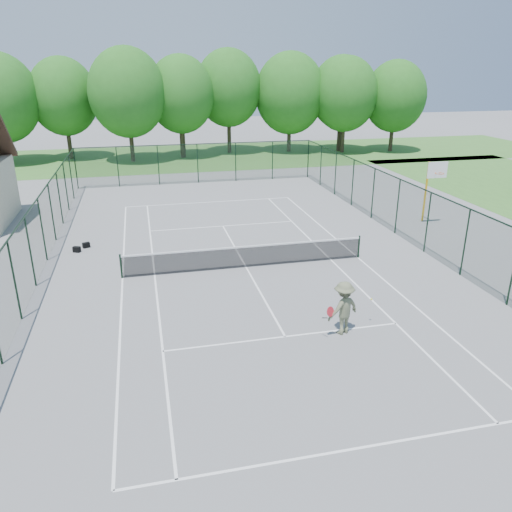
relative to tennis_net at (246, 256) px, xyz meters
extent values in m
plane|color=gray|center=(0.00, 0.00, -0.58)|extent=(140.00, 140.00, 0.00)
cube|color=#437C31|center=(0.00, 30.00, -0.57)|extent=(80.00, 16.00, 0.01)
cube|color=white|center=(0.00, 11.88, -0.57)|extent=(10.97, 0.08, 0.01)
cube|color=white|center=(0.00, -11.88, -0.57)|extent=(10.97, 0.08, 0.01)
cube|color=white|center=(0.00, 6.40, -0.57)|extent=(8.23, 0.08, 0.01)
cube|color=white|center=(0.00, -6.40, -0.57)|extent=(8.23, 0.08, 0.01)
cube|color=white|center=(5.49, 0.00, -0.57)|extent=(0.08, 23.77, 0.01)
cube|color=white|center=(-5.49, 0.00, -0.57)|extent=(0.08, 23.77, 0.01)
cube|color=white|center=(4.12, 0.00, -0.57)|extent=(0.08, 23.77, 0.01)
cube|color=white|center=(-4.12, 0.00, -0.57)|extent=(0.08, 23.77, 0.01)
cube|color=white|center=(0.00, 0.00, -0.57)|extent=(0.08, 12.80, 0.01)
cylinder|color=black|center=(-5.50, 0.00, -0.03)|extent=(0.08, 0.08, 1.10)
cylinder|color=black|center=(5.50, 0.00, -0.03)|extent=(0.08, 0.08, 1.10)
cube|color=black|center=(0.00, 0.00, -0.08)|extent=(11.00, 0.02, 0.96)
cube|color=white|center=(0.00, 0.00, 0.42)|extent=(11.00, 0.05, 0.07)
cube|color=#193222|center=(0.00, 18.00, 0.92)|extent=(18.00, 0.02, 3.00)
cube|color=#193222|center=(9.00, 0.00, 0.92)|extent=(0.02, 36.00, 3.00)
cube|color=#193222|center=(-9.00, 0.00, 0.92)|extent=(0.02, 36.00, 3.00)
cube|color=black|center=(0.00, 18.00, 2.42)|extent=(18.00, 0.05, 0.05)
cube|color=black|center=(9.00, 0.00, 2.42)|extent=(0.05, 36.00, 0.05)
cube|color=black|center=(-9.00, 0.00, 2.42)|extent=(0.05, 36.00, 0.05)
cylinder|color=#3D3121|center=(-16.50, 30.00, 1.52)|extent=(0.40, 0.40, 4.20)
cylinder|color=#3D3121|center=(0.00, 30.00, 1.52)|extent=(0.40, 0.40, 4.20)
ellipsoid|color=#2C7623|center=(0.00, 30.00, 5.42)|extent=(6.40, 6.40, 7.40)
cylinder|color=#3D3121|center=(16.50, 30.00, 1.52)|extent=(0.40, 0.40, 4.20)
ellipsoid|color=#2C7623|center=(16.50, 30.00, 5.42)|extent=(6.40, 6.40, 7.40)
cylinder|color=gold|center=(11.72, 4.79, 1.17)|extent=(0.12, 0.12, 3.50)
cube|color=gold|center=(11.72, 4.34, 2.77)|extent=(0.08, 0.90, 0.08)
cube|color=white|center=(11.72, 3.89, 2.62)|extent=(1.20, 0.05, 0.90)
torus|color=#F2490A|center=(11.72, 3.66, 2.47)|extent=(0.48, 0.48, 0.02)
cube|color=black|center=(-7.73, 3.83, -0.44)|extent=(0.41, 0.33, 0.28)
cube|color=black|center=(-7.33, 4.40, -0.44)|extent=(0.40, 0.33, 0.27)
imported|color=#656A4B|center=(1.98, -6.57, 0.37)|extent=(1.39, 1.08, 1.90)
sphere|color=yellow|center=(3.20, -6.17, 0.38)|extent=(0.07, 0.07, 0.07)
camera|label=1|loc=(-4.33, -20.64, 8.07)|focal=35.00mm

